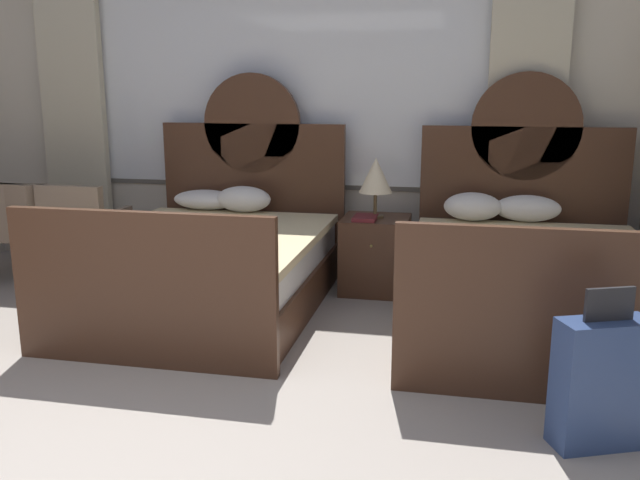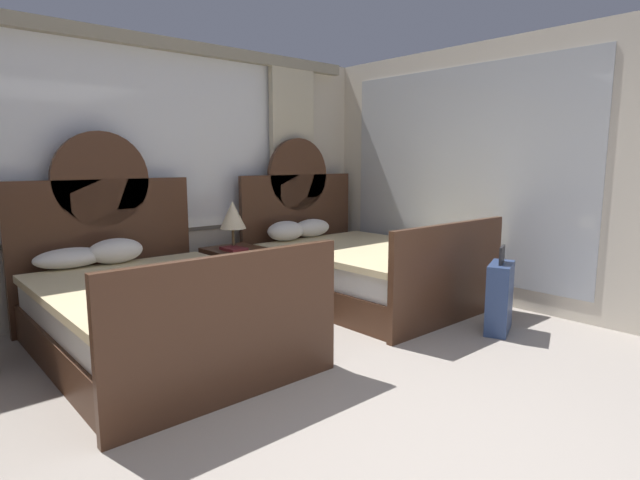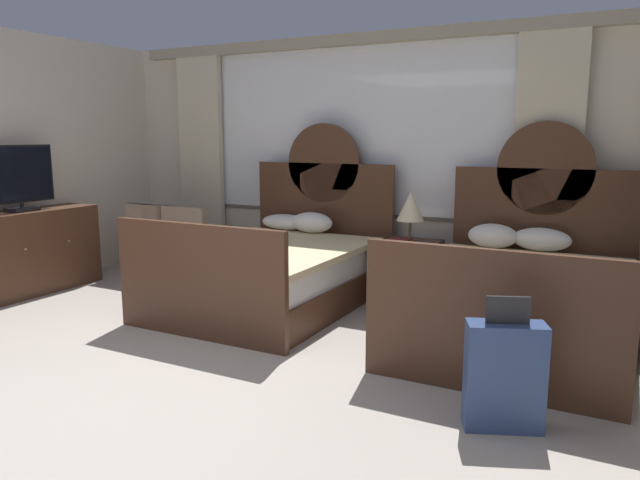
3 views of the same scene
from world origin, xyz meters
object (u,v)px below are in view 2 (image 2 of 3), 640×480
at_px(bed_near_window, 154,308).
at_px(bed_near_mirror, 359,268).
at_px(nightstand_between_beds, 235,277).
at_px(suitcase_on_floor, 500,297).
at_px(table_lamp_on_nightstand, 233,216).
at_px(book_on_nightstand, 234,249).

bearing_deg(bed_near_window, bed_near_mirror, 0.01).
height_order(nightstand_between_beds, suitcase_on_floor, suitcase_on_floor).
height_order(bed_near_window, table_lamp_on_nightstand, bed_near_window).
height_order(bed_near_window, book_on_nightstand, bed_near_window).
bearing_deg(suitcase_on_floor, table_lamp_on_nightstand, 121.04).
bearing_deg(bed_near_mirror, nightstand_between_beds, 150.05).
distance_m(table_lamp_on_nightstand, suitcase_on_floor, 2.65).
bearing_deg(bed_near_mirror, table_lamp_on_nightstand, 150.20).
distance_m(bed_near_window, suitcase_on_floor, 2.92).
distance_m(bed_near_window, bed_near_mirror, 2.29).
relative_size(bed_near_mirror, table_lamp_on_nightstand, 4.65).
distance_m(bed_near_mirror, suitcase_on_floor, 1.56).
bearing_deg(book_on_nightstand, table_lamp_on_nightstand, 59.61).
bearing_deg(suitcase_on_floor, bed_near_window, 147.89).
relative_size(table_lamp_on_nightstand, book_on_nightstand, 1.85).
height_order(bed_near_window, nightstand_between_beds, bed_near_window).
bearing_deg(book_on_nightstand, bed_near_mirror, -24.42).
relative_size(nightstand_between_beds, suitcase_on_floor, 0.80).
bearing_deg(bed_near_window, table_lamp_on_nightstand, 29.99).
xyz_separation_m(bed_near_window, suitcase_on_floor, (2.47, -1.55, -0.04)).
relative_size(book_on_nightstand, suitcase_on_floor, 0.34).
distance_m(bed_near_window, table_lamp_on_nightstand, 1.44).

